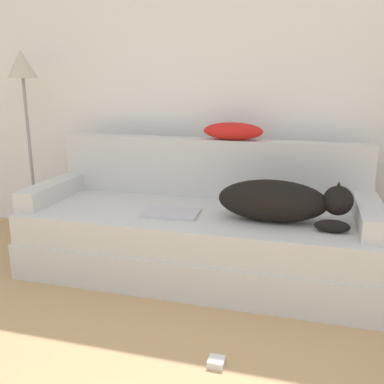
{
  "coord_description": "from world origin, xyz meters",
  "views": [
    {
      "loc": [
        0.48,
        -0.54,
        1.27
      ],
      "look_at": [
        -0.22,
        1.96,
        0.59
      ],
      "focal_mm": 40.0,
      "sensor_mm": 36.0,
      "label": 1
    }
  ],
  "objects_px": {
    "couch": "(196,242)",
    "throw_pillow": "(233,131)",
    "power_adapter": "(216,362)",
    "dog": "(280,201)",
    "floor_lamp": "(23,84)",
    "laptop": "(171,213)"
  },
  "relations": [
    {
      "from": "couch",
      "to": "throw_pillow",
      "type": "xyz_separation_m",
      "value": [
        0.17,
        0.36,
        0.71
      ]
    },
    {
      "from": "couch",
      "to": "laptop",
      "type": "height_order",
      "value": "laptop"
    },
    {
      "from": "laptop",
      "to": "floor_lamp",
      "type": "bearing_deg",
      "value": 158.18
    },
    {
      "from": "couch",
      "to": "laptop",
      "type": "distance_m",
      "value": 0.29
    },
    {
      "from": "dog",
      "to": "power_adapter",
      "type": "distance_m",
      "value": 1.03
    },
    {
      "from": "floor_lamp",
      "to": "laptop",
      "type": "bearing_deg",
      "value": -19.02
    },
    {
      "from": "power_adapter",
      "to": "throw_pillow",
      "type": "bearing_deg",
      "value": 97.92
    },
    {
      "from": "couch",
      "to": "dog",
      "type": "xyz_separation_m",
      "value": [
        0.55,
        -0.09,
        0.35
      ]
    },
    {
      "from": "couch",
      "to": "throw_pillow",
      "type": "bearing_deg",
      "value": 65.17
    },
    {
      "from": "power_adapter",
      "to": "floor_lamp",
      "type": "bearing_deg",
      "value": 145.11
    },
    {
      "from": "floor_lamp",
      "to": "throw_pillow",
      "type": "bearing_deg",
      "value": 0.8
    },
    {
      "from": "laptop",
      "to": "throw_pillow",
      "type": "height_order",
      "value": "throw_pillow"
    },
    {
      "from": "couch",
      "to": "floor_lamp",
      "type": "relative_size",
      "value": 1.52
    },
    {
      "from": "couch",
      "to": "power_adapter",
      "type": "height_order",
      "value": "couch"
    },
    {
      "from": "couch",
      "to": "laptop",
      "type": "bearing_deg",
      "value": -137.38
    },
    {
      "from": "floor_lamp",
      "to": "power_adapter",
      "type": "relative_size",
      "value": 20.2
    },
    {
      "from": "floor_lamp",
      "to": "power_adapter",
      "type": "xyz_separation_m",
      "value": [
        1.83,
        -1.28,
        -1.22
      ]
    },
    {
      "from": "dog",
      "to": "laptop",
      "type": "xyz_separation_m",
      "value": [
        -0.68,
        -0.03,
        -0.12
      ]
    },
    {
      "from": "throw_pillow",
      "to": "power_adapter",
      "type": "bearing_deg",
      "value": -82.08
    },
    {
      "from": "dog",
      "to": "throw_pillow",
      "type": "relative_size",
      "value": 1.87
    },
    {
      "from": "laptop",
      "to": "dog",
      "type": "bearing_deg",
      "value": 0.12
    },
    {
      "from": "couch",
      "to": "power_adapter",
      "type": "relative_size",
      "value": 30.76
    }
  ]
}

